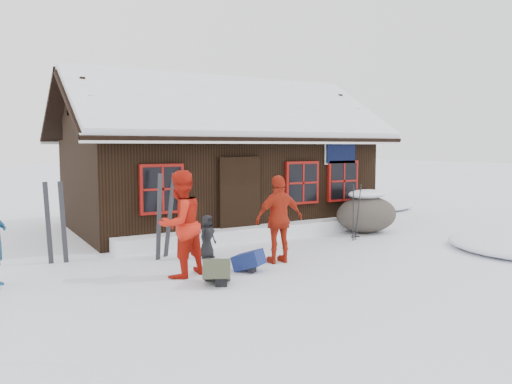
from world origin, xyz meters
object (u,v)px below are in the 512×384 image
Objects in this scene: skier_crouched at (207,237)px; backpack_olive at (217,275)px; ski_poles at (356,213)px; boulder at (367,213)px; skier_orange_right at (279,219)px; backpack_blue at (249,264)px; skier_orange_left at (180,224)px.

backpack_olive is (-0.69, -1.88, -0.29)m from skier_crouched.
backpack_olive is at bearing -158.29° from ski_poles.
ski_poles reaches higher than boulder.
skier_orange_right reaches higher than ski_poles.
boulder is at bearing -151.58° from skier_orange_right.
skier_crouched is 1.44m from backpack_blue.
skier_crouched is 1.53× the size of backpack_olive.
skier_orange_left reaches higher than skier_orange_right.
backpack_blue is at bearing -160.04° from ski_poles.
boulder is (3.95, 1.78, -0.35)m from skier_orange_right.
skier_orange_right is at bearing 158.28° from skier_orange_left.
skier_orange_left is 1.08× the size of skier_orange_right.
skier_crouched is 0.64× the size of ski_poles.
skier_orange_right is 3.15m from ski_poles.
skier_orange_left is at bearing -161.71° from skier_crouched.
ski_poles is (-1.01, -0.70, 0.15)m from boulder.
skier_orange_right is at bearing -74.32° from skier_crouched.
backpack_olive is (0.34, -0.77, -0.79)m from skier_orange_left.
skier_orange_right is 2.95× the size of backpack_olive.
boulder reaches higher than backpack_blue.
skier_orange_right is 1.58m from skier_crouched.
boulder is 2.98× the size of backpack_olive.
skier_orange_right reaches higher than boulder.
ski_poles is at bearing -145.33° from boulder.
ski_poles is at bearing 170.13° from skier_orange_left.
skier_orange_left reaches higher than backpack_olive.
backpack_blue is at bearing 56.71° from backpack_olive.
ski_poles reaches higher than skier_crouched.
backpack_blue is (-3.82, -1.39, -0.53)m from ski_poles.
backpack_blue is (-4.82, -2.08, -0.38)m from boulder.
skier_orange_right is 2.05m from backpack_olive.
skier_orange_left is 2.09× the size of skier_crouched.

